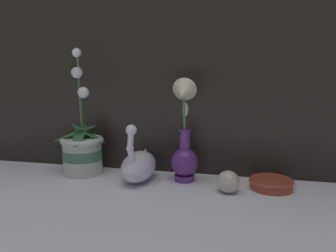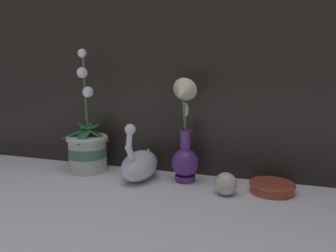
{
  "view_description": "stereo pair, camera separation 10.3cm",
  "coord_description": "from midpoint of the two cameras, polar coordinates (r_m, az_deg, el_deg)",
  "views": [
    {
      "loc": [
        0.21,
        -0.88,
        0.36
      ],
      "look_at": [
        -0.01,
        0.11,
        0.19
      ],
      "focal_mm": 35.0,
      "sensor_mm": 36.0,
      "label": 1
    },
    {
      "loc": [
        0.31,
        -0.85,
        0.36
      ],
      "look_at": [
        -0.01,
        0.11,
        0.19
      ],
      "focal_mm": 35.0,
      "sensor_mm": 36.0,
      "label": 2
    }
  ],
  "objects": [
    {
      "name": "orchid_potted_plant",
      "position": [
        1.19,
        -11.46,
        -3.7
      ],
      "size": [
        0.19,
        0.17,
        0.43
      ],
      "color": "beige",
      "rests_on": "ground_plane"
    },
    {
      "name": "amber_dish",
      "position": [
        1.05,
        20.43,
        -9.9
      ],
      "size": [
        0.13,
        0.13,
        0.03
      ],
      "color": "#A8422D",
      "rests_on": "ground_plane"
    },
    {
      "name": "glass_sphere",
      "position": [
        0.98,
        13.04,
        -9.82
      ],
      "size": [
        0.07,
        0.07,
        0.07
      ],
      "color": "beige",
      "rests_on": "ground_plane"
    },
    {
      "name": "swan_figurine",
      "position": [
        1.09,
        -2.2,
        -6.63
      ],
      "size": [
        0.11,
        0.2,
        0.2
      ],
      "color": "white",
      "rests_on": "ground_plane"
    },
    {
      "name": "blue_vase",
      "position": [
        1.05,
        5.7,
        -3.08
      ],
      "size": [
        0.09,
        0.12,
        0.34
      ],
      "color": "#602D7F",
      "rests_on": "ground_plane"
    },
    {
      "name": "ground_plane",
      "position": [
        0.97,
        1.69,
        -11.97
      ],
      "size": [
        2.8,
        2.8,
        0.0
      ],
      "primitive_type": "plane",
      "color": "white"
    }
  ]
}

